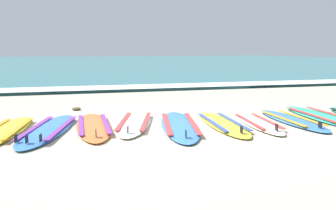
{
  "coord_description": "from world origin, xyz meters",
  "views": [
    {
      "loc": [
        -1.53,
        -5.77,
        1.35
      ],
      "look_at": [
        0.2,
        0.79,
        0.25
      ],
      "focal_mm": 36.22,
      "sensor_mm": 36.0,
      "label": 1
    }
  ],
  "objects": [
    {
      "name": "surfboard_1",
      "position": [
        -2.74,
        0.2,
        0.04
      ],
      "size": [
        0.85,
        2.34,
        0.18
      ],
      "color": "yellow",
      "rests_on": "ground"
    },
    {
      "name": "surfboard_4",
      "position": [
        -0.58,
        0.24,
        0.04
      ],
      "size": [
        1.16,
        2.33,
        0.18
      ],
      "color": "white",
      "rests_on": "ground"
    },
    {
      "name": "surfboard_7",
      "position": [
        1.6,
        -0.33,
        0.04
      ],
      "size": [
        0.7,
        1.98,
        0.18
      ],
      "color": "white",
      "rests_on": "ground"
    },
    {
      "name": "surfboard_5",
      "position": [
        0.16,
        -0.14,
        0.04
      ],
      "size": [
        1.11,
        2.62,
        0.18
      ],
      "color": "#3875CC",
      "rests_on": "ground"
    },
    {
      "name": "surfboard_9",
      "position": [
        3.16,
        -0.16,
        0.04
      ],
      "size": [
        0.82,
        2.61,
        0.18
      ],
      "color": "#2DB793",
      "rests_on": "ground"
    },
    {
      "name": "seaweed_clump_near_shoreline",
      "position": [
        -1.61,
        2.06,
        0.04
      ],
      "size": [
        0.21,
        0.16,
        0.07
      ],
      "primitive_type": "ellipsoid",
      "color": "#4C4228",
      "rests_on": "ground"
    },
    {
      "name": "ground_plane",
      "position": [
        0.0,
        0.0,
        0.0
      ],
      "size": [
        80.0,
        80.0,
        0.0
      ],
      "primitive_type": "plane",
      "color": "#B7AD93"
    },
    {
      "name": "surfboard_3",
      "position": [
        -1.32,
        0.19,
        0.04
      ],
      "size": [
        0.59,
        2.36,
        0.18
      ],
      "color": "orange",
      "rests_on": "ground"
    },
    {
      "name": "wave_foam_strip",
      "position": [
        0.0,
        5.72,
        0.06
      ],
      "size": [
        80.0,
        1.34,
        0.11
      ],
      "primitive_type": "cube",
      "color": "white",
      "rests_on": "ground"
    },
    {
      "name": "surfboard_2",
      "position": [
        -2.06,
        0.11,
        0.04
      ],
      "size": [
        1.15,
        2.59,
        0.18
      ],
      "color": "#3875CC",
      "rests_on": "ground"
    },
    {
      "name": "surfboard_8",
      "position": [
        2.36,
        -0.25,
        0.04
      ],
      "size": [
        0.6,
        2.16,
        0.18
      ],
      "color": "#3875CC",
      "rests_on": "ground"
    },
    {
      "name": "sea",
      "position": [
        0.0,
        35.05,
        0.05
      ],
      "size": [
        80.0,
        60.0,
        0.1
      ],
      "primitive_type": "cube",
      "color": "teal",
      "rests_on": "ground"
    },
    {
      "name": "surfboard_6",
      "position": [
        0.95,
        -0.21,
        0.04
      ],
      "size": [
        0.71,
        2.26,
        0.18
      ],
      "color": "yellow",
      "rests_on": "ground"
    }
  ]
}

